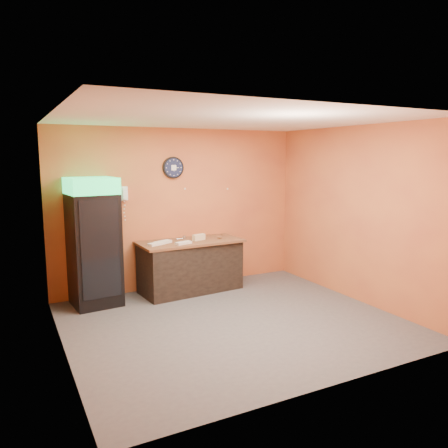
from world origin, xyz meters
TOP-DOWN VIEW (x-y plane):
  - floor at (0.00, 0.00)m, footprint 4.50×4.50m
  - back_wall at (0.00, 2.00)m, footprint 4.50×0.02m
  - left_wall at (-2.25, 0.00)m, footprint 0.02×4.00m
  - right_wall at (2.25, 0.00)m, footprint 0.02×4.00m
  - ceiling at (0.00, 0.00)m, footprint 4.50×4.00m
  - beverage_cooler at (-1.58, 1.61)m, footprint 0.76×0.77m
  - prep_counter at (0.03, 1.62)m, footprint 1.75×0.90m
  - wall_clock at (-0.12, 1.97)m, footprint 0.37×0.06m
  - wall_phone at (-1.00, 1.95)m, footprint 0.12×0.11m
  - butcher_paper at (0.03, 1.62)m, footprint 1.80×0.91m
  - sub_roll_stack at (0.18, 1.58)m, footprint 0.25×0.15m
  - wrapped_sandwich_left at (-0.61, 1.51)m, footprint 0.31×0.22m
  - wrapped_sandwich_mid at (-0.18, 1.39)m, footprint 0.30×0.18m
  - wrapped_sandwich_right at (-0.47, 1.59)m, footprint 0.33×0.23m
  - kitchen_tool at (-0.00, 1.80)m, footprint 0.06×0.06m

SIDE VIEW (x-z plane):
  - floor at x=0.00m, z-range 0.00..0.00m
  - prep_counter at x=0.03m, z-range 0.00..0.85m
  - butcher_paper at x=0.03m, z-range 0.85..0.89m
  - wrapped_sandwich_mid at x=-0.18m, z-range 0.89..0.93m
  - wrapped_sandwich_left at x=-0.61m, z-range 0.89..0.93m
  - wrapped_sandwich_right at x=-0.47m, z-range 0.89..0.93m
  - kitchen_tool at x=0.00m, z-range 0.89..0.95m
  - sub_roll_stack at x=0.18m, z-range 0.89..0.99m
  - beverage_cooler at x=-1.58m, z-range -0.02..1.98m
  - back_wall at x=0.00m, z-range 0.00..2.80m
  - left_wall at x=-2.25m, z-range 0.00..2.80m
  - right_wall at x=2.25m, z-range 0.00..2.80m
  - wall_phone at x=-1.00m, z-range 1.60..1.83m
  - wall_clock at x=-0.12m, z-range 1.94..2.31m
  - ceiling at x=0.00m, z-range 2.79..2.81m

